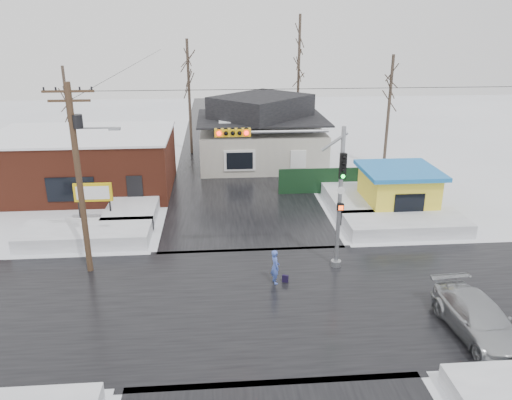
{
  "coord_description": "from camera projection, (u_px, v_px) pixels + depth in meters",
  "views": [
    {
      "loc": [
        -1.72,
        -18.7,
        11.47
      ],
      "look_at": [
        0.17,
        4.65,
        3.0
      ],
      "focal_mm": 35.0,
      "sensor_mm": 36.0,
      "label": 1
    }
  ],
  "objects": [
    {
      "name": "marquee_sign",
      "position": [
        93.0,
        194.0,
        29.12
      ],
      "size": [
        2.2,
        0.21,
        2.55
      ],
      "color": "black",
      "rests_on": "ground"
    },
    {
      "name": "pedestrian",
      "position": [
        275.0,
        267.0,
        22.83
      ],
      "size": [
        0.51,
        0.67,
        1.64
      ],
      "primitive_type": "imported",
      "rotation": [
        0.0,
        0.0,
        1.78
      ],
      "color": "#455FC1",
      "rests_on": "ground"
    },
    {
      "name": "tree_far_mid",
      "position": [
        299.0,
        43.0,
        45.02
      ],
      "size": [
        3.0,
        3.0,
        12.0
      ],
      "color": "#332821",
      "rests_on": "ground"
    },
    {
      "name": "snowbank_nw",
      "position": [
        86.0,
        235.0,
        27.31
      ],
      "size": [
        7.0,
        3.0,
        0.8
      ],
      "primitive_type": "cube",
      "color": "white",
      "rests_on": "ground"
    },
    {
      "name": "brick_building",
      "position": [
        85.0,
        162.0,
        35.01
      ],
      "size": [
        12.2,
        8.2,
        4.12
      ],
      "color": "maroon",
      "rests_on": "ground"
    },
    {
      "name": "road_ew",
      "position": [
        261.0,
        301.0,
        21.56
      ],
      "size": [
        120.0,
        10.0,
        0.02
      ],
      "primitive_type": "cube",
      "color": "black",
      "rests_on": "ground"
    },
    {
      "name": "snowbank_nside_w",
      "position": [
        136.0,
        202.0,
        32.14
      ],
      "size": [
        3.0,
        8.0,
        0.8
      ],
      "primitive_type": "cube",
      "color": "white",
      "rests_on": "ground"
    },
    {
      "name": "house",
      "position": [
        261.0,
        133.0,
        41.44
      ],
      "size": [
        10.4,
        8.4,
        5.76
      ],
      "color": "beige",
      "rests_on": "ground"
    },
    {
      "name": "fence",
      "position": [
        335.0,
        180.0,
        34.87
      ],
      "size": [
        8.0,
        0.12,
        1.8
      ],
      "primitive_type": "cube",
      "color": "black",
      "rests_on": "ground"
    },
    {
      "name": "utility_pole",
      "position": [
        79.0,
        170.0,
        22.5
      ],
      "size": [
        3.15,
        0.44,
        9.0
      ],
      "color": "#382619",
      "rests_on": "ground"
    },
    {
      "name": "tree_far_left",
      "position": [
        188.0,
        63.0,
        42.92
      ],
      "size": [
        3.0,
        3.0,
        10.0
      ],
      "color": "#332821",
      "rests_on": "ground"
    },
    {
      "name": "snowbank_ne",
      "position": [
        406.0,
        224.0,
        28.67
      ],
      "size": [
        7.0,
        3.0,
        0.8
      ],
      "primitive_type": "cube",
      "color": "white",
      "rests_on": "ground"
    },
    {
      "name": "tree_far_west",
      "position": [
        65.0,
        86.0,
        40.83
      ],
      "size": [
        3.0,
        3.0,
        8.0
      ],
      "color": "#332821",
      "rests_on": "ground"
    },
    {
      "name": "shopping_bag",
      "position": [
        285.0,
        279.0,
        23.08
      ],
      "size": [
        0.3,
        0.22,
        0.35
      ],
      "primitive_type": "cube",
      "rotation": [
        0.0,
        0.0,
        -0.41
      ],
      "color": "black",
      "rests_on": "ground"
    },
    {
      "name": "snowbank_nside_e",
      "position": [
        349.0,
        196.0,
        33.2
      ],
      "size": [
        3.0,
        8.0,
        0.8
      ],
      "primitive_type": "cube",
      "color": "white",
      "rests_on": "ground"
    },
    {
      "name": "traffic_signal",
      "position": [
        308.0,
        180.0,
        22.98
      ],
      "size": [
        6.05,
        0.68,
        7.0
      ],
      "color": "gray",
      "rests_on": "ground"
    },
    {
      "name": "kiosk",
      "position": [
        398.0,
        190.0,
        31.15
      ],
      "size": [
        4.6,
        4.6,
        2.88
      ],
      "color": "yellow",
      "rests_on": "ground"
    },
    {
      "name": "ground",
      "position": [
        261.0,
        302.0,
        21.56
      ],
      "size": [
        120.0,
        120.0,
        0.0
      ],
      "primitive_type": "plane",
      "color": "white",
      "rests_on": "ground"
    },
    {
      "name": "tree_far_right",
      "position": [
        391.0,
        79.0,
        38.78
      ],
      "size": [
        3.0,
        3.0,
        9.0
      ],
      "color": "#332821",
      "rests_on": "ground"
    },
    {
      "name": "car",
      "position": [
        479.0,
        319.0,
        19.06
      ],
      "size": [
        2.27,
        4.98,
        1.41
      ],
      "primitive_type": "imported",
      "rotation": [
        0.0,
        0.0,
        0.06
      ],
      "color": "#ABAFB3",
      "rests_on": "ground"
    },
    {
      "name": "road_ns",
      "position": [
        261.0,
        301.0,
        21.56
      ],
      "size": [
        10.0,
        120.0,
        0.02
      ],
      "primitive_type": "cube",
      "color": "black",
      "rests_on": "ground"
    }
  ]
}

